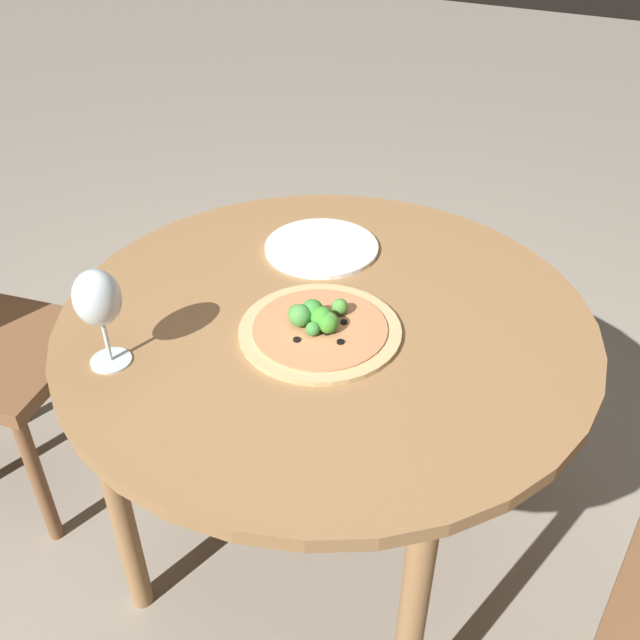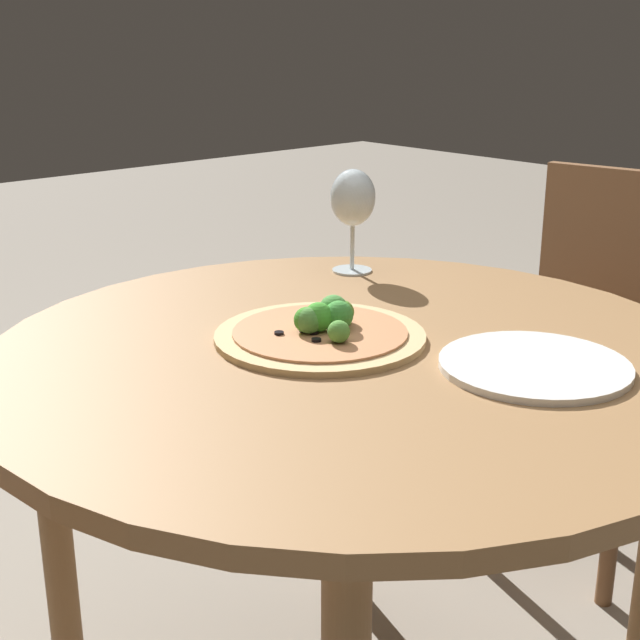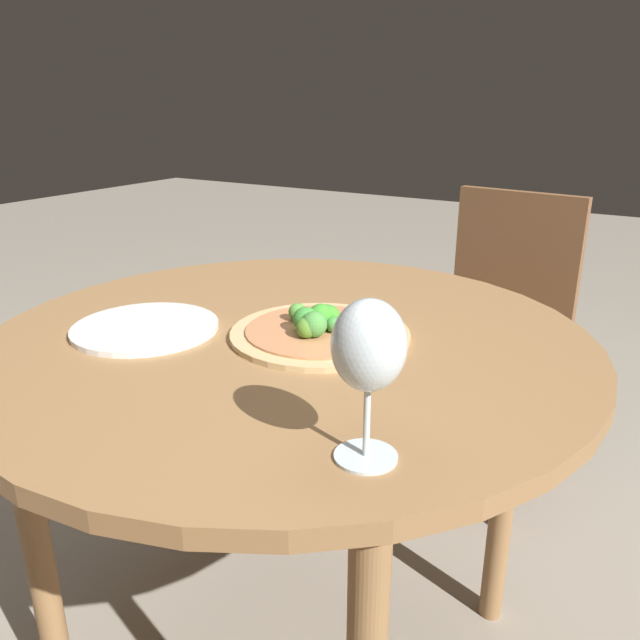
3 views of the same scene
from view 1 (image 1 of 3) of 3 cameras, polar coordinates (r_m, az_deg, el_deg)
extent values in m
plane|color=gray|center=(1.92, 0.36, -17.67)|extent=(12.00, 12.00, 0.00)
cylinder|color=olive|center=(1.40, 0.47, -0.09)|extent=(1.05, 1.05, 0.03)
cylinder|color=olive|center=(1.81, 14.42, -6.66)|extent=(0.05, 0.05, 0.71)
cylinder|color=olive|center=(1.98, -3.99, -1.16)|extent=(0.05, 0.05, 0.71)
cylinder|color=olive|center=(1.40, 7.22, -23.52)|extent=(0.05, 0.05, 0.71)
cylinder|color=olive|center=(1.61, -15.80, -13.93)|extent=(0.05, 0.05, 0.71)
cylinder|color=brown|center=(1.91, -21.60, -11.86)|extent=(0.04, 0.04, 0.42)
cylinder|color=brown|center=(2.09, -16.40, -5.47)|extent=(0.04, 0.04, 0.42)
cylinder|color=brown|center=(2.28, -23.71, -3.54)|extent=(0.04, 0.04, 0.42)
cylinder|color=brown|center=(1.75, 23.62, -18.38)|extent=(0.04, 0.04, 0.42)
cylinder|color=tan|center=(1.35, 0.00, -0.86)|extent=(0.31, 0.31, 0.01)
cylinder|color=tan|center=(1.34, 0.00, -0.62)|extent=(0.26, 0.26, 0.00)
sphere|color=green|center=(1.35, -0.71, 0.59)|extent=(0.03, 0.03, 0.03)
sphere|color=#40932C|center=(1.32, 0.65, -0.27)|extent=(0.04, 0.04, 0.04)
sphere|color=#4D8D3D|center=(1.32, 0.71, -0.16)|extent=(0.04, 0.04, 0.04)
sphere|color=#51933A|center=(1.37, 1.67, 1.17)|extent=(0.03, 0.03, 0.03)
sphere|color=green|center=(1.33, 0.17, 0.17)|extent=(0.04, 0.04, 0.04)
sphere|color=#4A9241|center=(1.34, -1.62, 0.37)|extent=(0.04, 0.04, 0.04)
sphere|color=#428D3D|center=(1.32, -0.59, -0.71)|extent=(0.03, 0.03, 0.03)
sphere|color=#3D8F38|center=(1.35, -0.62, 0.78)|extent=(0.04, 0.04, 0.04)
sphere|color=#538A2E|center=(1.35, -1.85, 0.52)|extent=(0.04, 0.04, 0.04)
cylinder|color=black|center=(1.33, 0.56, -1.00)|extent=(0.01, 0.01, 0.00)
cylinder|color=black|center=(1.34, 0.70, -0.56)|extent=(0.01, 0.01, 0.00)
cylinder|color=black|center=(1.30, 1.65, -1.76)|extent=(0.01, 0.01, 0.00)
cylinder|color=black|center=(1.35, 1.92, -0.17)|extent=(0.01, 0.01, 0.00)
cylinder|color=black|center=(1.31, -1.87, -1.58)|extent=(0.01, 0.01, 0.00)
cylinder|color=silver|center=(1.34, -16.37, -3.13)|extent=(0.07, 0.07, 0.00)
cylinder|color=silver|center=(1.31, -16.69, -1.65)|extent=(0.01, 0.01, 0.08)
ellipsoid|color=silver|center=(1.26, -17.41, 1.71)|extent=(0.08, 0.08, 0.10)
cylinder|color=white|center=(1.61, 0.12, 5.84)|extent=(0.26, 0.26, 0.01)
camera|label=2|loc=(1.94, 38.02, 17.81)|focal=50.00mm
camera|label=3|loc=(1.47, -43.47, 9.39)|focal=35.00mm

